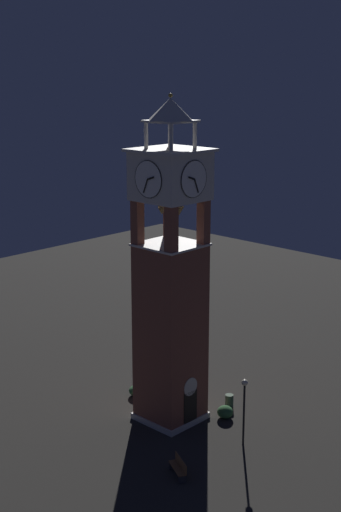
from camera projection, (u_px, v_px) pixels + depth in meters
ground at (170, 418)px, 44.02m from camera, size 80.00×80.00×0.00m
clock_tower at (171, 290)px, 41.99m from camera, size 3.80×3.80×19.19m
park_bench at (179, 467)px, 37.68m from camera, size 1.12×1.63×0.95m
lamp_post at (244, 400)px, 40.26m from camera, size 0.36×0.36×3.93m
trash_bin at (229, 401)px, 45.39m from camera, size 0.52×0.52×0.80m
shrub_near_entry at (225, 412)px, 43.97m from camera, size 0.97×0.97×0.76m
shrub_left_of_tower at (138, 390)px, 46.96m from camera, size 1.16×1.16×0.69m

